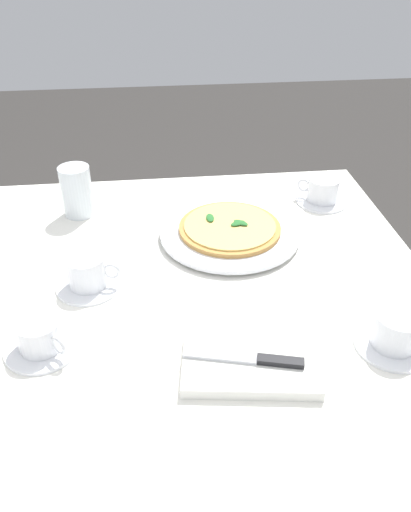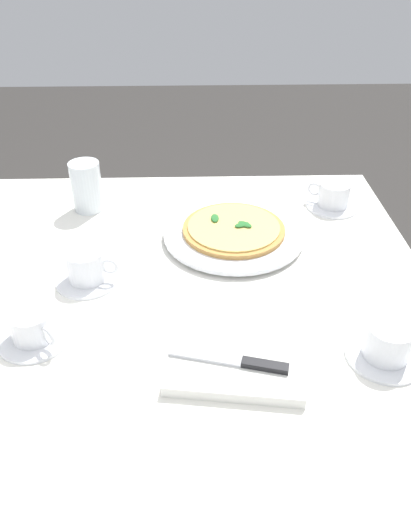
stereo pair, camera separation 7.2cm
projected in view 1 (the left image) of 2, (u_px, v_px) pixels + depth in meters
ground_plane at (186, 504)px, 1.41m from camera, size 8.00×8.00×0.00m
dining_table at (179, 347)px, 1.07m from camera, size 1.04×1.04×0.74m
pizza_plate at (230, 233)px, 1.16m from camera, size 0.32×0.32×0.02m
pizza at (230, 227)px, 1.15m from camera, size 0.23×0.23×0.02m
coffee_cup_far_left at (41, 336)px, 0.85m from camera, size 0.13×0.13×0.06m
coffee_cup_center_back at (396, 333)px, 0.86m from camera, size 0.13×0.13×0.07m
coffee_cup_near_right at (88, 273)px, 0.99m from camera, size 0.13×0.13×0.07m
coffee_cup_near_left at (322, 192)px, 1.28m from camera, size 0.13×0.13×0.06m
water_glass_right_edge at (77, 194)px, 1.22m from camera, size 0.07×0.07×0.12m
napkin_folded at (250, 365)px, 0.82m from camera, size 0.24×0.16×0.02m
dinner_knife at (249, 358)px, 0.82m from camera, size 0.19×0.07×0.01m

